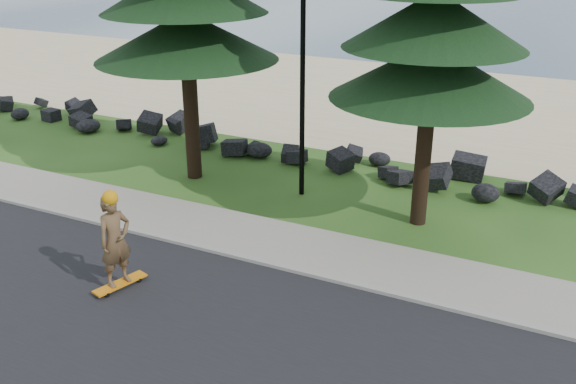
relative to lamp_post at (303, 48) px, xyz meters
name	(u,v)px	position (x,y,z in m)	size (l,w,h in m)	color
ground	(247,240)	(0.00, -3.20, -4.13)	(160.00, 160.00, 0.00)	#234515
road	(128,338)	(0.00, -7.70, -4.12)	(160.00, 7.00, 0.02)	black
kerb	(228,254)	(0.00, -4.10, -4.08)	(160.00, 0.20, 0.10)	gray
sidewalk	(251,235)	(0.00, -3.00, -4.09)	(160.00, 2.00, 0.08)	#9D9384
beach_sand	(411,102)	(0.00, 11.30, -4.13)	(160.00, 15.00, 0.01)	tan
ocean	(524,8)	(0.00, 47.80, -4.13)	(160.00, 58.00, 0.01)	#354E65
seawall_boulders	(333,167)	(0.00, 2.40, -4.13)	(60.00, 2.40, 1.10)	black
lamp_post	(303,48)	(0.00, 0.00, 0.00)	(0.25, 0.14, 8.14)	black
skateboarder	(115,241)	(-1.30, -6.34, -3.01)	(0.66, 1.23, 2.23)	orange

